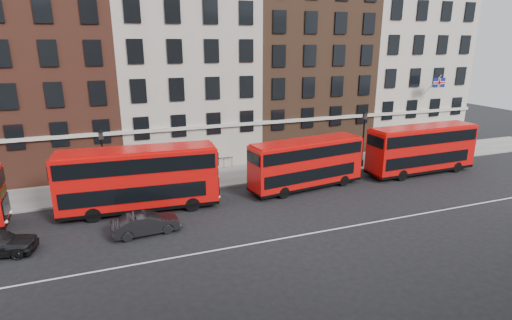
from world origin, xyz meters
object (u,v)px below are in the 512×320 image
object	(u,v)px
bus_b	(138,178)
traffic_light	(455,135)
bus_c	(306,163)
car_front	(146,223)
bus_d	(421,148)

from	to	relation	value
bus_b	traffic_light	xyz separation A→B (m)	(31.41, 2.67, -0.00)
bus_c	traffic_light	xyz separation A→B (m)	(18.32, 2.68, 0.25)
bus_c	car_front	bearing A→B (deg)	-171.53
traffic_light	bus_c	bearing A→B (deg)	-171.69
bus_b	car_front	size ratio (longest dim) A/B	2.66
bus_b	car_front	distance (m)	4.24
bus_d	bus_b	bearing A→B (deg)	178.32
car_front	traffic_light	world-z (taller)	traffic_light
bus_b	bus_c	xyz separation A→B (m)	(13.09, -0.01, -0.26)
bus_c	traffic_light	size ratio (longest dim) A/B	3.04
car_front	bus_c	bearing A→B (deg)	-78.50
bus_c	traffic_light	bearing A→B (deg)	0.36
bus_b	bus_d	distance (m)	24.72
bus_d	traffic_light	bearing A→B (deg)	20.12
bus_c	bus_b	bearing A→B (deg)	172.01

